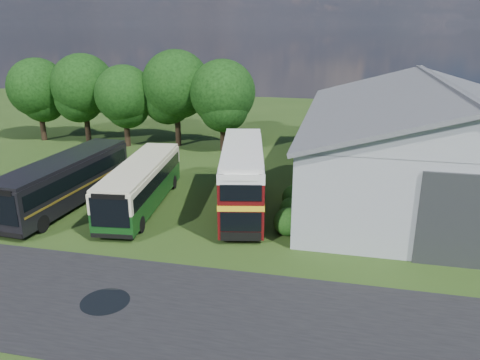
% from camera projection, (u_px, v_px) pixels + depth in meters
% --- Properties ---
extents(ground, '(120.00, 120.00, 0.00)m').
position_uv_depth(ground, '(162.00, 273.00, 23.47)').
color(ground, '#223B13').
rests_on(ground, ground).
extents(asphalt_road, '(60.00, 8.00, 0.02)m').
position_uv_depth(asphalt_road, '(201.00, 315.00, 20.07)').
color(asphalt_road, black).
rests_on(asphalt_road, ground).
extents(puddle, '(2.20, 2.20, 0.01)m').
position_uv_depth(puddle, '(105.00, 302.00, 21.01)').
color(puddle, black).
rests_on(puddle, ground).
extents(storage_shed, '(18.80, 24.80, 8.15)m').
position_uv_depth(storage_shed, '(436.00, 136.00, 33.83)').
color(storage_shed, gray).
rests_on(storage_shed, ground).
extents(tree_far_left, '(6.12, 6.12, 8.64)m').
position_uv_depth(tree_far_left, '(38.00, 88.00, 48.70)').
color(tree_far_left, black).
rests_on(tree_far_left, ground).
extents(tree_left_a, '(6.46, 6.46, 9.12)m').
position_uv_depth(tree_left_a, '(83.00, 86.00, 48.03)').
color(tree_left_a, black).
rests_on(tree_left_a, ground).
extents(tree_left_b, '(5.78, 5.78, 8.16)m').
position_uv_depth(tree_left_b, '(124.00, 94.00, 46.26)').
color(tree_left_b, black).
rests_on(tree_left_b, ground).
extents(tree_mid, '(6.80, 6.80, 9.60)m').
position_uv_depth(tree_mid, '(176.00, 85.00, 46.13)').
color(tree_mid, black).
rests_on(tree_mid, ground).
extents(tree_right_a, '(6.26, 6.26, 8.83)m').
position_uv_depth(tree_right_a, '(223.00, 93.00, 44.32)').
color(tree_right_a, black).
rests_on(tree_right_a, ground).
extents(shrub_front, '(1.70, 1.70, 1.70)m').
position_uv_depth(shrub_front, '(287.00, 234.00, 27.86)').
color(shrub_front, '#194714').
rests_on(shrub_front, ground).
extents(shrub_mid, '(1.60, 1.60, 1.60)m').
position_uv_depth(shrub_mid, '(291.00, 221.00, 29.71)').
color(shrub_mid, '#194714').
rests_on(shrub_mid, ground).
extents(shrub_back, '(1.80, 1.80, 1.80)m').
position_uv_depth(shrub_back, '(295.00, 209.00, 31.56)').
color(shrub_back, '#194714').
rests_on(shrub_back, ground).
extents(bus_green_single, '(3.82, 11.49, 3.11)m').
position_uv_depth(bus_green_single, '(141.00, 184.00, 31.37)').
color(bus_green_single, black).
rests_on(bus_green_single, ground).
extents(bus_maroon_double, '(4.69, 10.75, 4.48)m').
position_uv_depth(bus_maroon_double, '(242.00, 179.00, 30.56)').
color(bus_maroon_double, black).
rests_on(bus_maroon_double, ground).
extents(bus_dark_single, '(3.49, 12.16, 3.31)m').
position_uv_depth(bus_dark_single, '(65.00, 181.00, 31.69)').
color(bus_dark_single, black).
rests_on(bus_dark_single, ground).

